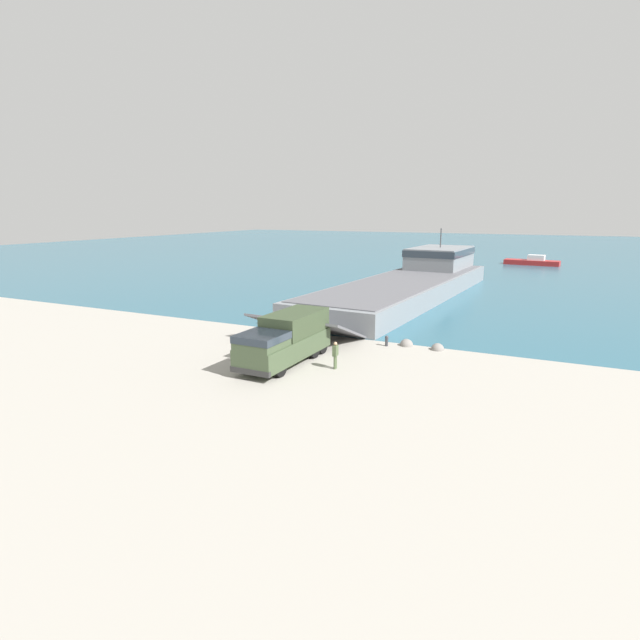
{
  "coord_description": "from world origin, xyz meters",
  "views": [
    {
      "loc": [
        17.17,
        -29.51,
        9.16
      ],
      "look_at": [
        2.53,
        1.06,
        1.71
      ],
      "focal_mm": 28.0,
      "sensor_mm": 36.0,
      "label": 1
    }
  ],
  "objects_px": {
    "landing_craft": "(415,279)",
    "military_truck": "(285,338)",
    "moored_boat_a": "(533,262)",
    "mooring_bollard": "(387,340)",
    "soldier_on_ramp": "(335,353)"
  },
  "relations": [
    {
      "from": "landing_craft",
      "to": "military_truck",
      "type": "relative_size",
      "value": 5.42
    },
    {
      "from": "landing_craft",
      "to": "moored_boat_a",
      "type": "relative_size",
      "value": 4.59
    },
    {
      "from": "landing_craft",
      "to": "mooring_bollard",
      "type": "height_order",
      "value": "landing_craft"
    },
    {
      "from": "military_truck",
      "to": "soldier_on_ramp",
      "type": "bearing_deg",
      "value": 95.2
    },
    {
      "from": "landing_craft",
      "to": "military_truck",
      "type": "height_order",
      "value": "landing_craft"
    },
    {
      "from": "military_truck",
      "to": "mooring_bollard",
      "type": "height_order",
      "value": "military_truck"
    },
    {
      "from": "military_truck",
      "to": "soldier_on_ramp",
      "type": "distance_m",
      "value": 3.3
    },
    {
      "from": "moored_boat_a",
      "to": "mooring_bollard",
      "type": "distance_m",
      "value": 61.8
    },
    {
      "from": "military_truck",
      "to": "mooring_bollard",
      "type": "bearing_deg",
      "value": 146.88
    },
    {
      "from": "moored_boat_a",
      "to": "mooring_bollard",
      "type": "bearing_deg",
      "value": 179.97
    },
    {
      "from": "soldier_on_ramp",
      "to": "moored_boat_a",
      "type": "relative_size",
      "value": 0.18
    },
    {
      "from": "soldier_on_ramp",
      "to": "mooring_bollard",
      "type": "xyz_separation_m",
      "value": [
        1.15,
        6.18,
        -0.54
      ]
    },
    {
      "from": "mooring_bollard",
      "to": "military_truck",
      "type": "bearing_deg",
      "value": -124.43
    },
    {
      "from": "landing_craft",
      "to": "soldier_on_ramp",
      "type": "bearing_deg",
      "value": -80.04
    },
    {
      "from": "soldier_on_ramp",
      "to": "mooring_bollard",
      "type": "distance_m",
      "value": 6.31
    }
  ]
}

